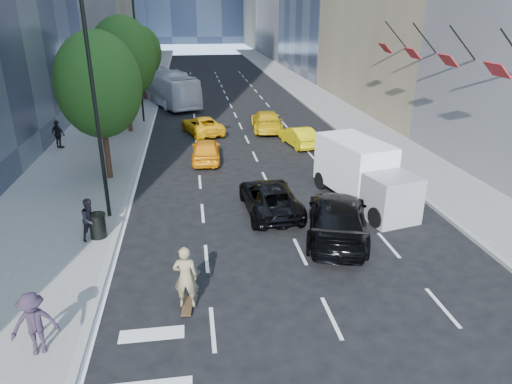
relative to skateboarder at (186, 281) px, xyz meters
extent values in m
plane|color=black|center=(3.20, 2.96, -0.99)|extent=(160.00, 160.00, 0.00)
cube|color=slate|center=(-5.80, 32.96, -0.92)|extent=(6.00, 120.00, 0.15)
cube|color=slate|center=(13.20, 32.96, -0.92)|extent=(4.00, 120.00, 0.15)
cylinder|color=black|center=(-3.30, 6.96, 4.16)|extent=(0.16, 0.16, 10.00)
cylinder|color=black|center=(-3.30, 24.96, 4.16)|extent=(0.16, 0.16, 10.00)
cylinder|color=#301F12|center=(-4.00, 11.96, 0.73)|extent=(0.30, 0.30, 3.15)
ellipsoid|color=#103D13|center=(-4.00, 11.96, 3.99)|extent=(4.20, 4.20, 5.25)
cylinder|color=#301F12|center=(-4.00, 21.96, 0.85)|extent=(0.30, 0.30, 3.38)
ellipsoid|color=#103D13|center=(-4.00, 21.96, 4.33)|extent=(4.50, 4.50, 5.62)
cylinder|color=#301F12|center=(-4.00, 34.96, 0.62)|extent=(0.30, 0.30, 2.93)
ellipsoid|color=#103D13|center=(-4.00, 34.96, 3.64)|extent=(3.90, 3.90, 4.88)
cylinder|color=black|center=(-3.20, 42.96, 1.76)|extent=(0.14, 0.14, 5.20)
imported|color=black|center=(-3.20, 42.96, 3.36)|extent=(2.48, 0.53, 1.00)
cube|color=maroon|center=(13.70, 6.96, 5.01)|extent=(0.64, 1.30, 0.64)
cylinder|color=black|center=(14.35, 10.96, 5.86)|extent=(1.75, 0.08, 1.75)
cube|color=maroon|center=(13.70, 10.96, 5.01)|extent=(0.64, 1.30, 0.64)
cylinder|color=black|center=(14.35, 14.96, 5.86)|extent=(1.75, 0.08, 1.75)
cube|color=maroon|center=(13.70, 14.96, 5.01)|extent=(0.64, 1.30, 0.64)
cylinder|color=black|center=(14.35, 18.96, 5.86)|extent=(1.75, 0.08, 1.75)
cube|color=maroon|center=(13.70, 18.96, 5.01)|extent=(0.64, 1.30, 0.64)
imported|color=#817450|center=(0.00, 0.00, 0.00)|extent=(0.77, 0.55, 1.98)
imported|color=black|center=(3.70, 6.74, -0.32)|extent=(2.45, 4.95, 1.35)
imported|color=black|center=(5.92, 3.96, -0.17)|extent=(3.84, 6.09, 1.64)
imported|color=#FF9A0D|center=(1.20, 14.46, -0.30)|extent=(1.85, 4.14, 1.38)
imported|color=#D0BC0A|center=(7.40, 16.96, -0.35)|extent=(2.05, 4.09, 1.29)
imported|color=#FFB90D|center=(1.20, 20.96, -0.35)|extent=(3.36, 5.00, 1.27)
imported|color=#DFB40B|center=(5.98, 21.31, -0.26)|extent=(2.41, 5.19, 1.47)
imported|color=silver|center=(-1.60, 32.79, 0.57)|extent=(6.25, 11.45, 3.12)
cube|color=white|center=(7.96, 7.98, 0.62)|extent=(2.95, 4.38, 2.35)
cube|color=gray|center=(8.64, 5.10, 0.01)|extent=(2.35, 2.15, 2.00)
cylinder|color=black|center=(7.83, 4.55, -0.56)|extent=(0.50, 0.92, 0.87)
cylinder|color=black|center=(9.61, 4.97, -0.56)|extent=(0.50, 0.92, 0.87)
cylinder|color=black|center=(6.75, 9.13, -0.56)|extent=(0.50, 0.92, 0.87)
cylinder|color=black|center=(8.53, 9.55, -0.56)|extent=(0.50, 0.92, 0.87)
imported|color=black|center=(-3.60, 4.84, 0.00)|extent=(1.03, 1.02, 1.68)
imported|color=black|center=(-8.00, 18.08, 0.06)|extent=(1.12, 0.97, 1.81)
imported|color=#2A1F2F|center=(-3.81, -1.50, 0.05)|extent=(1.26, 0.88, 1.77)
cylinder|color=black|center=(-3.40, 4.96, -0.38)|extent=(0.62, 0.62, 0.93)
camera|label=1|loc=(0.41, -11.68, 7.47)|focal=32.00mm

